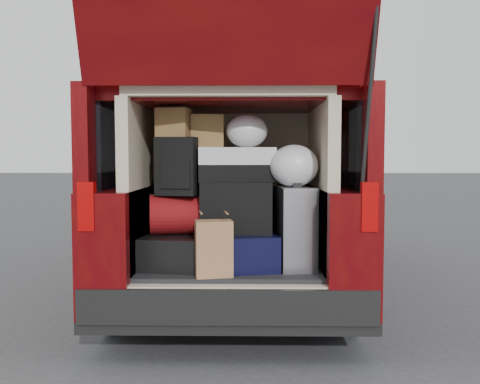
% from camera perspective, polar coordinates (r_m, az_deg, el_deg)
% --- Properties ---
extents(ground, '(80.00, 80.00, 0.00)m').
position_cam_1_polar(ground, '(3.65, -1.18, -17.26)').
color(ground, '#333335').
rests_on(ground, ground).
extents(minivan, '(1.90, 5.35, 2.77)m').
position_cam_1_polar(minivan, '(5.28, -0.49, -0.53)').
color(minivan, black).
rests_on(minivan, ground).
extents(load_floor, '(1.24, 1.05, 0.55)m').
position_cam_1_polar(load_floor, '(3.83, -1.04, -11.93)').
color(load_floor, black).
rests_on(load_floor, ground).
extents(black_hardshell, '(0.48, 0.61, 0.22)m').
position_cam_1_polar(black_hardshell, '(3.66, -7.09, -6.47)').
color(black_hardshell, black).
rests_on(black_hardshell, load_floor).
extents(navy_hardshell, '(0.55, 0.63, 0.24)m').
position_cam_1_polar(navy_hardshell, '(3.59, -0.01, -6.49)').
color(navy_hardshell, black).
rests_on(navy_hardshell, load_floor).
extents(silver_roller, '(0.29, 0.41, 0.57)m').
position_cam_1_polar(silver_roller, '(3.53, 6.13, -4.02)').
color(silver_roller, silver).
rests_on(silver_roller, load_floor).
extents(kraft_bag, '(0.26, 0.19, 0.36)m').
position_cam_1_polar(kraft_bag, '(3.30, -2.97, -6.35)').
color(kraft_bag, '#A5724A').
rests_on(kraft_bag, load_floor).
extents(red_duffel, '(0.48, 0.36, 0.28)m').
position_cam_1_polar(red_duffel, '(3.63, -6.67, -2.50)').
color(red_duffel, maroon).
rests_on(red_duffel, black_hardshell).
extents(black_soft_case, '(0.51, 0.32, 0.36)m').
position_cam_1_polar(black_soft_case, '(3.57, -0.29, -1.70)').
color(black_soft_case, black).
rests_on(black_soft_case, navy_hardshell).
extents(backpack, '(0.31, 0.22, 0.40)m').
position_cam_1_polar(backpack, '(3.56, -7.04, 2.89)').
color(backpack, black).
rests_on(backpack, red_duffel).
extents(twotone_duffel, '(0.56, 0.34, 0.24)m').
position_cam_1_polar(twotone_duffel, '(3.60, -0.46, 3.10)').
color(twotone_duffel, silver).
rests_on(twotone_duffel, black_soft_case).
extents(grocery_sack_lower, '(0.25, 0.22, 0.20)m').
position_cam_1_polar(grocery_sack_lower, '(3.60, -7.41, 7.69)').
color(grocery_sack_lower, olive).
rests_on(grocery_sack_lower, backpack).
extents(grocery_sack_upper, '(0.26, 0.22, 0.23)m').
position_cam_1_polar(grocery_sack_upper, '(3.66, -3.83, 6.79)').
color(grocery_sack_upper, olive).
rests_on(grocery_sack_upper, twotone_duffel).
extents(plastic_bag_center, '(0.33, 0.32, 0.24)m').
position_cam_1_polar(plastic_bag_center, '(3.63, 0.78, 6.87)').
color(plastic_bag_center, white).
rests_on(plastic_bag_center, twotone_duffel).
extents(plastic_bag_right, '(0.38, 0.36, 0.29)m').
position_cam_1_polar(plastic_bag_right, '(3.51, 6.09, 2.94)').
color(plastic_bag_right, white).
rests_on(plastic_bag_right, silver_roller).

